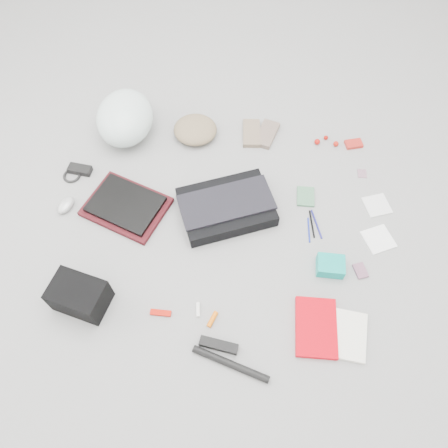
# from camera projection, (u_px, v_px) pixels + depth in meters

# --- Properties ---
(ground_plane) EXTENTS (4.00, 4.00, 0.00)m
(ground_plane) POSITION_uv_depth(u_px,v_px,m) (224.00, 230.00, 1.97)
(ground_plane) COLOR gray
(messenger_bag) EXTENTS (0.48, 0.42, 0.07)m
(messenger_bag) POSITION_uv_depth(u_px,v_px,m) (226.00, 207.00, 1.99)
(messenger_bag) COLOR black
(messenger_bag) RESTS_ON ground_plane
(bag_flap) EXTENTS (0.46, 0.33, 0.01)m
(bag_flap) POSITION_uv_depth(u_px,v_px,m) (226.00, 202.00, 1.95)
(bag_flap) COLOR black
(bag_flap) RESTS_ON messenger_bag
(laptop_sleeve) EXTENTS (0.43, 0.37, 0.02)m
(laptop_sleeve) POSITION_uv_depth(u_px,v_px,m) (126.00, 207.00, 2.01)
(laptop_sleeve) COLOR #450F14
(laptop_sleeve) RESTS_ON ground_plane
(laptop) EXTENTS (0.37, 0.32, 0.02)m
(laptop) POSITION_uv_depth(u_px,v_px,m) (125.00, 204.00, 1.99)
(laptop) COLOR black
(laptop) RESTS_ON laptop_sleeve
(bike_helmet) EXTENTS (0.30, 0.36, 0.21)m
(bike_helmet) POSITION_uv_depth(u_px,v_px,m) (125.00, 118.00, 2.17)
(bike_helmet) COLOR white
(bike_helmet) RESTS_ON ground_plane
(beanie) EXTENTS (0.24, 0.23, 0.08)m
(beanie) POSITION_uv_depth(u_px,v_px,m) (195.00, 130.00, 2.22)
(beanie) COLOR #857152
(beanie) RESTS_ON ground_plane
(mitten_left) EXTENTS (0.10, 0.18, 0.03)m
(mitten_left) POSITION_uv_depth(u_px,v_px,m) (251.00, 133.00, 2.24)
(mitten_left) COLOR #816D56
(mitten_left) RESTS_ON ground_plane
(mitten_right) EXTENTS (0.13, 0.19, 0.03)m
(mitten_right) POSITION_uv_depth(u_px,v_px,m) (267.00, 134.00, 2.24)
(mitten_right) COLOR #7A6659
(mitten_right) RESTS_ON ground_plane
(power_brick) EXTENTS (0.12, 0.06, 0.03)m
(power_brick) POSITION_uv_depth(u_px,v_px,m) (80.00, 170.00, 2.12)
(power_brick) COLOR black
(power_brick) RESTS_ON ground_plane
(cable_coil) EXTENTS (0.10, 0.10, 0.01)m
(cable_coil) POSITION_uv_depth(u_px,v_px,m) (72.00, 176.00, 2.11)
(cable_coil) COLOR black
(cable_coil) RESTS_ON ground_plane
(mouse) EXTENTS (0.09, 0.11, 0.04)m
(mouse) POSITION_uv_depth(u_px,v_px,m) (66.00, 205.00, 2.01)
(mouse) COLOR #ADADAD
(mouse) RESTS_ON ground_plane
(camera_bag) EXTENTS (0.24, 0.19, 0.14)m
(camera_bag) POSITION_uv_depth(u_px,v_px,m) (80.00, 296.00, 1.73)
(camera_bag) COLOR black
(camera_bag) RESTS_ON ground_plane
(multitool) EXTENTS (0.08, 0.02, 0.01)m
(multitool) POSITION_uv_depth(u_px,v_px,m) (161.00, 313.00, 1.76)
(multitool) COLOR #B70C00
(multitool) RESTS_ON ground_plane
(toiletry_tube_white) EXTENTS (0.03, 0.06, 0.02)m
(toiletry_tube_white) POSITION_uv_depth(u_px,v_px,m) (198.00, 310.00, 1.77)
(toiletry_tube_white) COLOR white
(toiletry_tube_white) RESTS_ON ground_plane
(toiletry_tube_orange) EXTENTS (0.04, 0.07, 0.02)m
(toiletry_tube_orange) POSITION_uv_depth(u_px,v_px,m) (212.00, 319.00, 1.74)
(toiletry_tube_orange) COLOR orange
(toiletry_tube_orange) RESTS_ON ground_plane
(u_lock) EXTENTS (0.16, 0.06, 0.03)m
(u_lock) POSITION_uv_depth(u_px,v_px,m) (219.00, 345.00, 1.69)
(u_lock) COLOR black
(u_lock) RESTS_ON ground_plane
(bike_pump) EXTENTS (0.30, 0.12, 0.03)m
(bike_pump) POSITION_uv_depth(u_px,v_px,m) (231.00, 364.00, 1.65)
(bike_pump) COLOR black
(bike_pump) RESTS_ON ground_plane
(book_red) EXTENTS (0.17, 0.24, 0.03)m
(book_red) POSITION_uv_depth(u_px,v_px,m) (316.00, 327.00, 1.73)
(book_red) COLOR #E9000F
(book_red) RESTS_ON ground_plane
(book_white) EXTENTS (0.15, 0.21, 0.02)m
(book_white) POSITION_uv_depth(u_px,v_px,m) (349.00, 335.00, 1.71)
(book_white) COLOR white
(book_white) RESTS_ON ground_plane
(notepad) EXTENTS (0.08, 0.11, 0.01)m
(notepad) POSITION_uv_depth(u_px,v_px,m) (306.00, 197.00, 2.05)
(notepad) COLOR #447452
(notepad) RESTS_ON ground_plane
(pen_blue) EXTENTS (0.01, 0.13, 0.01)m
(pen_blue) POSITION_uv_depth(u_px,v_px,m) (309.00, 230.00, 1.96)
(pen_blue) COLOR #16279C
(pen_blue) RESTS_ON ground_plane
(pen_black) EXTENTS (0.03, 0.14, 0.01)m
(pen_black) POSITION_uv_depth(u_px,v_px,m) (312.00, 224.00, 1.98)
(pen_black) COLOR black
(pen_black) RESTS_ON ground_plane
(pen_navy) EXTENTS (0.05, 0.15, 0.01)m
(pen_navy) POSITION_uv_depth(u_px,v_px,m) (317.00, 224.00, 1.98)
(pen_navy) COLOR navy
(pen_navy) RESTS_ON ground_plane
(accordion_wallet) EXTENTS (0.12, 0.09, 0.06)m
(accordion_wallet) POSITION_uv_depth(u_px,v_px,m) (330.00, 266.00, 1.84)
(accordion_wallet) COLOR #07A597
(accordion_wallet) RESTS_ON ground_plane
(card_deck) EXTENTS (0.07, 0.08, 0.01)m
(card_deck) POSITION_uv_depth(u_px,v_px,m) (360.00, 271.00, 1.86)
(card_deck) COLOR #8A576F
(card_deck) RESTS_ON ground_plane
(napkin_top) EXTENTS (0.14, 0.14, 0.01)m
(napkin_top) POSITION_uv_depth(u_px,v_px,m) (377.00, 205.00, 2.03)
(napkin_top) COLOR silver
(napkin_top) RESTS_ON ground_plane
(napkin_bottom) EXTENTS (0.16, 0.16, 0.01)m
(napkin_bottom) POSITION_uv_depth(u_px,v_px,m) (378.00, 239.00, 1.94)
(napkin_bottom) COLOR white
(napkin_bottom) RESTS_ON ground_plane
(lollipop_a) EXTENTS (0.04, 0.04, 0.03)m
(lollipop_a) POSITION_uv_depth(u_px,v_px,m) (317.00, 142.00, 2.21)
(lollipop_a) COLOR #BA100A
(lollipop_a) RESTS_ON ground_plane
(lollipop_b) EXTENTS (0.03, 0.03, 0.02)m
(lollipop_b) POSITION_uv_depth(u_px,v_px,m) (326.00, 138.00, 2.23)
(lollipop_b) COLOR #9E0B04
(lollipop_b) RESTS_ON ground_plane
(lollipop_c) EXTENTS (0.03, 0.03, 0.03)m
(lollipop_c) POSITION_uv_depth(u_px,v_px,m) (336.00, 144.00, 2.20)
(lollipop_c) COLOR #B81A0E
(lollipop_c) RESTS_ON ground_plane
(altoids_tin) EXTENTS (0.10, 0.07, 0.02)m
(altoids_tin) POSITION_uv_depth(u_px,v_px,m) (354.00, 144.00, 2.21)
(altoids_tin) COLOR red
(altoids_tin) RESTS_ON ground_plane
(stamp_sheet) EXTENTS (0.04, 0.05, 0.00)m
(stamp_sheet) POSITION_uv_depth(u_px,v_px,m) (362.00, 174.00, 2.12)
(stamp_sheet) COLOR gray
(stamp_sheet) RESTS_ON ground_plane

